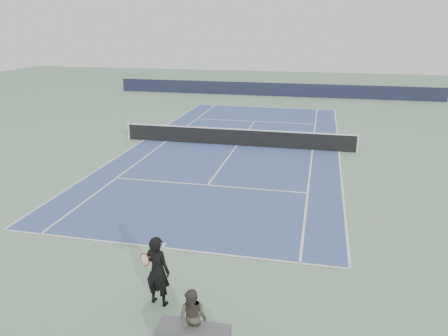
% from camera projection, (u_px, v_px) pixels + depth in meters
% --- Properties ---
extents(ground, '(80.00, 80.00, 0.00)m').
position_uv_depth(ground, '(237.00, 146.00, 24.14)').
color(ground, gray).
extents(court_surface, '(10.97, 23.77, 0.01)m').
position_uv_depth(court_surface, '(237.00, 146.00, 24.14)').
color(court_surface, '#3B528C').
rests_on(court_surface, ground).
extents(tennis_net, '(12.90, 0.10, 1.07)m').
position_uv_depth(tennis_net, '(237.00, 137.00, 23.98)').
color(tennis_net, silver).
rests_on(tennis_net, ground).
extents(windscreen_far, '(30.00, 0.25, 1.20)m').
position_uv_depth(windscreen_far, '(273.00, 89.00, 40.52)').
color(windscreen_far, black).
rests_on(windscreen_far, ground).
extents(tennis_player, '(0.83, 0.61, 1.78)m').
position_uv_depth(tennis_player, '(157.00, 271.00, 10.29)').
color(tennis_player, black).
rests_on(tennis_player, ground).
extents(tennis_ball, '(0.06, 0.06, 0.06)m').
position_uv_depth(tennis_ball, '(170.00, 324.00, 9.75)').
color(tennis_ball, '#C4E42E').
rests_on(tennis_ball, ground).
extents(spectator_bench, '(1.55, 0.64, 1.33)m').
position_uv_depth(spectator_bench, '(193.00, 327.00, 8.99)').
color(spectator_bench, '#515156').
rests_on(spectator_bench, ground).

